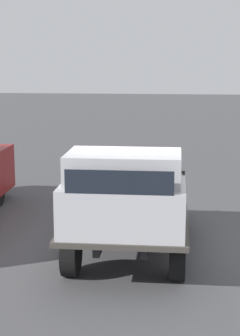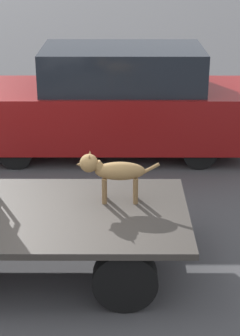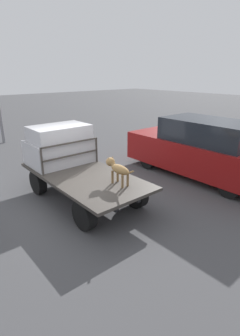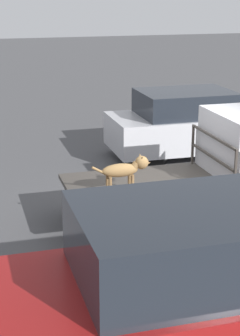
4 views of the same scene
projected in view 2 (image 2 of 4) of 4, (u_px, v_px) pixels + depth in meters
ground_plane at (25, 267)px, 7.08m from camera, size 80.00×80.00×0.00m
flatbed_truck at (22, 226)px, 6.86m from camera, size 4.07×1.96×0.79m
dog at (111, 170)px, 6.91m from camera, size 1.03×0.23×0.66m
parked_pickup_far at (112, 103)px, 10.47m from camera, size 5.29×1.89×2.01m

